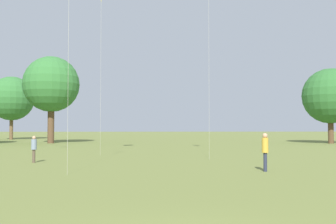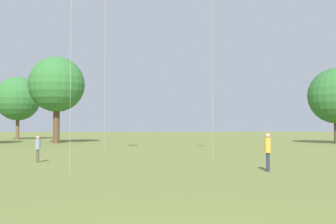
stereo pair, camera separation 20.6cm
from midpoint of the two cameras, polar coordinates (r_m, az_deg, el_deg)
name	(u,v)px [view 1 (the left image)]	position (r m, az deg, el deg)	size (l,w,h in m)	color
person_standing_0	(265,148)	(19.67, 13.62, -5.10)	(0.44, 0.44, 1.86)	#282D42
person_standing_2	(34,147)	(25.10, -19.11, -4.77)	(0.45, 0.45, 1.61)	brown
distant_tree_1	(330,96)	(54.02, 22.39, 2.15)	(7.02, 7.02, 9.55)	brown
distant_tree_2	(12,99)	(69.84, -21.82, 1.82)	(7.27, 7.27, 10.40)	brown
distant_tree_3	(51,85)	(52.98, -16.68, 3.84)	(7.17, 7.17, 11.20)	brown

